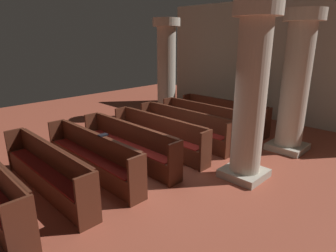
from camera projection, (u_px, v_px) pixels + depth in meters
ground_plane at (159, 163)px, 7.44m from camera, size 19.20×19.20×0.00m
back_wall at (274, 61)px, 10.89m from camera, size 10.00×0.16×4.50m
pew_row_0 at (223, 113)px, 10.22m from camera, size 3.44×0.46×0.99m
pew_row_1 at (205, 119)px, 9.51m from camera, size 3.44×0.46×0.99m
pew_row_2 at (183, 126)px, 8.79m from camera, size 3.44×0.47×0.99m
pew_row_3 at (158, 134)px, 8.07m from camera, size 3.44×0.46×0.99m
pew_row_4 at (128, 143)px, 7.35m from camera, size 3.44×0.46×0.99m
pew_row_5 at (92, 154)px, 6.64m from camera, size 3.44×0.47×0.99m
pew_row_6 at (47, 169)px, 5.92m from camera, size 3.44×0.46×0.99m
pillar_aisle_side at (296, 81)px, 7.75m from camera, size 1.05×1.05×3.82m
pillar_far_side at (166, 68)px, 11.26m from camera, size 1.05×1.05×3.82m
pillar_aisle_rear at (251, 93)px, 6.12m from camera, size 0.99×0.99×3.82m
lectern at (253, 111)px, 10.78m from camera, size 0.48×0.45×1.08m
hymn_book at (103, 135)px, 6.46m from camera, size 0.13×0.21×0.03m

